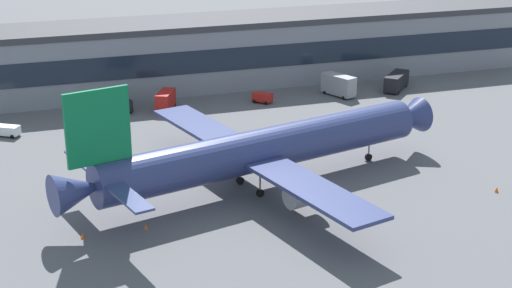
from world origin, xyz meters
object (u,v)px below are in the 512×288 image
crew_van (121,104)px  traffic_cone_2 (146,227)px  baggage_tug (262,97)px  traffic_cone_0 (497,190)px  catering_truck (339,85)px  airliner (260,150)px  fuel_truck (396,81)px  follow_me_car (7,130)px  stair_truck (165,100)px  belt_loader (95,120)px  traffic_cone_1 (82,236)px

crew_van → traffic_cone_2: crew_van is taller
baggage_tug → traffic_cone_0: 53.36m
catering_truck → airliner: bearing=-127.3°
fuel_truck → follow_me_car: (-74.82, -4.74, -0.79)m
stair_truck → crew_van: 8.10m
fuel_truck → crew_van: (-54.57, 2.99, -0.42)m
stair_truck → follow_me_car: bearing=-168.3°
follow_me_car → traffic_cone_2: (15.46, -41.67, -0.80)m
airliner → crew_van: bearing=107.0°
fuel_truck → baggage_tug: bearing=179.6°
traffic_cone_0 → traffic_cone_2: size_ratio=1.26×
catering_truck → crew_van: size_ratio=1.36×
stair_truck → airliner: bearing=-83.0°
stair_truck → follow_me_car: stair_truck is taller
fuel_truck → stair_truck: 46.74m
stair_truck → baggage_tug: stair_truck is taller
baggage_tug → catering_truck: 15.77m
follow_me_car → traffic_cone_2: bearing=-69.6°
crew_van → belt_loader: bearing=-128.4°
catering_truck → traffic_cone_2: (-46.82, -46.24, -2.00)m
follow_me_car → traffic_cone_2: 44.45m
fuel_truck → stair_truck: size_ratio=1.24×
fuel_truck → catering_truck: catering_truck is taller
airliner → stair_truck: airliner is taller
airliner → traffic_cone_0: 33.28m
stair_truck → traffic_cone_2: 49.16m
stair_truck → follow_me_car: 28.71m
airliner → belt_loader: (-18.43, 34.46, -4.48)m
fuel_truck → traffic_cone_2: (-59.37, -46.40, -1.59)m
crew_van → traffic_cone_1: bearing=-104.2°
follow_me_car → airliner: bearing=-45.8°
belt_loader → catering_truck: 47.89m
catering_truck → traffic_cone_2: size_ratio=13.16×
baggage_tug → traffic_cone_2: baggage_tug is taller
fuel_truck → traffic_cone_0: size_ratio=10.85×
belt_loader → baggage_tug: 32.28m
belt_loader → traffic_cone_1: size_ratio=9.72×
crew_van → traffic_cone_1: (-12.57, -49.51, -1.12)m
airliner → catering_truck: size_ratio=7.70×
belt_loader → follow_me_car: size_ratio=1.41×
traffic_cone_1 → traffic_cone_0: bearing=-3.9°
belt_loader → traffic_cone_1: bearing=-99.2°
traffic_cone_1 → traffic_cone_2: size_ratio=1.18×
baggage_tug → catering_truck: (15.72, -0.36, 1.21)m
follow_me_car → crew_van: 21.68m
baggage_tug → fuel_truck: bearing=-0.4°
belt_loader → stair_truck: stair_truck is taller
fuel_truck → traffic_cone_0: bearing=-102.5°
stair_truck → crew_van: stair_truck is taller
fuel_truck → follow_me_car: fuel_truck is taller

